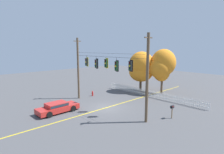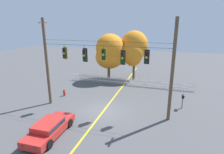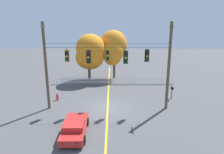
% 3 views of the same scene
% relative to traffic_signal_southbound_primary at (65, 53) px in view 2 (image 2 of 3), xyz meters
% --- Properties ---
extents(ground, '(80.00, 80.00, 0.00)m').
position_rel_traffic_signal_southbound_primary_xyz_m(ground, '(3.80, -0.01, -5.28)').
color(ground, '#4C4C4F').
extents(lane_centerline_stripe, '(0.16, 36.00, 0.01)m').
position_rel_traffic_signal_southbound_primary_xyz_m(lane_centerline_stripe, '(3.80, -0.01, -5.28)').
color(lane_centerline_stripe, gold).
rests_on(lane_centerline_stripe, ground).
extents(signal_support_span, '(11.95, 1.10, 8.45)m').
position_rel_traffic_signal_southbound_primary_xyz_m(signal_support_span, '(3.80, -0.01, -0.98)').
color(signal_support_span, brown).
rests_on(signal_support_span, ground).
extents(traffic_signal_southbound_primary, '(0.43, 0.38, 1.40)m').
position_rel_traffic_signal_southbound_primary_xyz_m(traffic_signal_southbound_primary, '(0.00, 0.00, 0.00)').
color(traffic_signal_southbound_primary, black).
extents(traffic_signal_northbound_secondary, '(0.43, 0.38, 1.52)m').
position_rel_traffic_signal_southbound_primary_xyz_m(traffic_signal_northbound_secondary, '(2.02, 0.00, -0.10)').
color(traffic_signal_northbound_secondary, black).
extents(traffic_signal_westbound_side, '(0.43, 0.38, 1.33)m').
position_rel_traffic_signal_southbound_primary_xyz_m(traffic_signal_westbound_side, '(3.84, -0.00, 0.06)').
color(traffic_signal_westbound_side, black).
extents(traffic_signal_eastbound_side, '(0.43, 0.38, 1.57)m').
position_rel_traffic_signal_southbound_primary_xyz_m(traffic_signal_eastbound_side, '(5.53, 0.00, -0.14)').
color(traffic_signal_eastbound_side, black).
extents(traffic_signal_northbound_primary, '(0.43, 0.38, 1.37)m').
position_rel_traffic_signal_southbound_primary_xyz_m(traffic_signal_northbound_primary, '(7.54, 0.00, 0.02)').
color(traffic_signal_northbound_primary, black).
extents(white_picket_fence, '(16.36, 0.06, 1.03)m').
position_rel_traffic_signal_southbound_primary_xyz_m(white_picket_fence, '(4.48, 7.93, -4.77)').
color(white_picket_fence, white).
rests_on(white_picket_fence, ground).
extents(autumn_maple_near_fence, '(4.13, 3.95, 6.53)m').
position_rel_traffic_signal_southbound_primary_xyz_m(autumn_maple_near_fence, '(1.19, 9.95, -1.38)').
color(autumn_maple_near_fence, brown).
rests_on(autumn_maple_near_fence, ground).
extents(autumn_maple_mid, '(3.87, 3.87, 6.94)m').
position_rel_traffic_signal_southbound_primary_xyz_m(autumn_maple_mid, '(4.36, 11.01, -0.93)').
color(autumn_maple_mid, brown).
rests_on(autumn_maple_mid, ground).
extents(parked_car, '(1.99, 4.60, 1.15)m').
position_rel_traffic_signal_southbound_primary_xyz_m(parked_car, '(1.32, -4.99, -4.68)').
color(parked_car, red).
rests_on(parked_car, ground).
extents(fire_hydrant, '(0.38, 0.22, 0.75)m').
position_rel_traffic_signal_southbound_primary_xyz_m(fire_hydrant, '(-1.74, 2.18, -4.91)').
color(fire_hydrant, red).
rests_on(fire_hydrant, ground).
extents(roadside_mailbox, '(0.25, 0.44, 1.39)m').
position_rel_traffic_signal_southbound_primary_xyz_m(roadside_mailbox, '(10.87, 2.66, -4.15)').
color(roadside_mailbox, brown).
rests_on(roadside_mailbox, ground).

